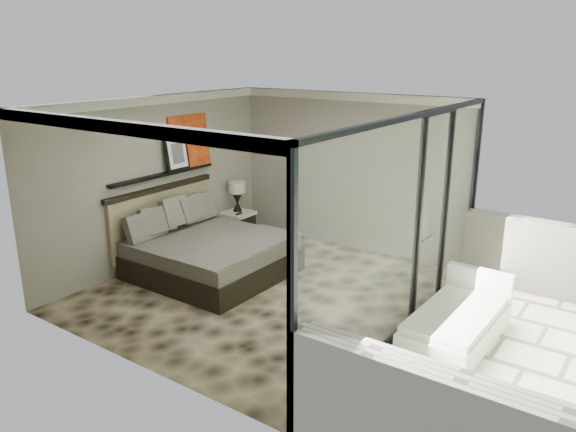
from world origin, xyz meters
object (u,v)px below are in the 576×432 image
Objects in this scene: lounger at (457,322)px; nightstand at (238,224)px; bed at (207,251)px; table_lamp at (237,192)px.

nightstand is at bearing 164.66° from lounger.
table_lamp is at bearing 114.90° from bed.
table_lamp is 5.11m from lounger.
nightstand is 5.01m from lounger.
nightstand is 0.62m from table_lamp.
nightstand is 0.31× the size of lounger.
table_lamp is 0.33× the size of lounger.
table_lamp is (-0.04, 0.05, 0.62)m from nightstand.
bed is 1.28× the size of lounger.
bed reaches higher than table_lamp.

